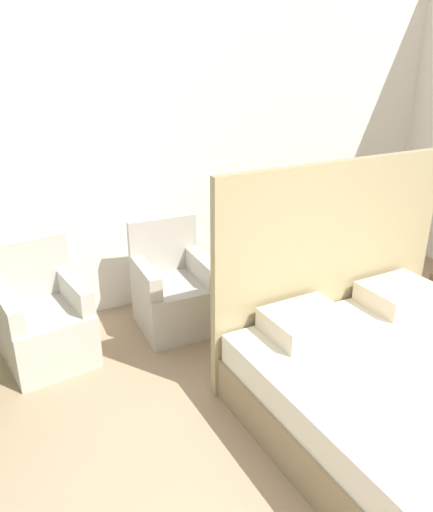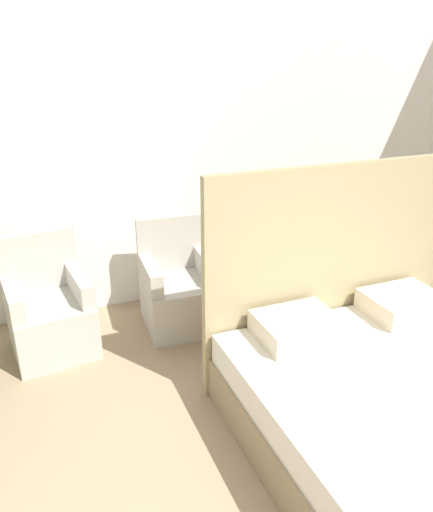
% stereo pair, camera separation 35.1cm
% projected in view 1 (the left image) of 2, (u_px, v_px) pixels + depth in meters
% --- Properties ---
extents(wall_back, '(10.00, 0.06, 2.90)m').
position_uv_depth(wall_back, '(161.00, 136.00, 4.11)').
color(wall_back, white).
rests_on(wall_back, ground_plane).
extents(armchair_near_window_left, '(0.63, 0.65, 0.86)m').
position_uv_depth(armchair_near_window_left, '(46.00, 326.00, 3.59)').
color(armchair_near_window_left, '#B7B2A8').
rests_on(armchair_near_window_left, ground_plane).
extents(armchair_near_window_right, '(0.61, 0.62, 0.86)m').
position_uv_depth(armchair_near_window_right, '(174.00, 296.00, 4.03)').
color(armchair_near_window_right, '#B7B2A8').
rests_on(armchair_near_window_right, ground_plane).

